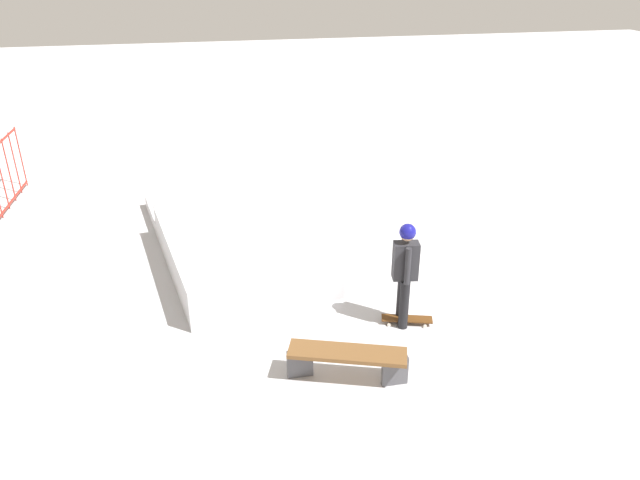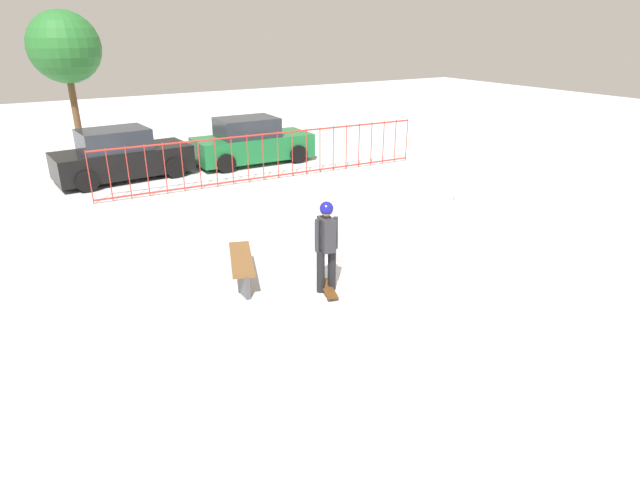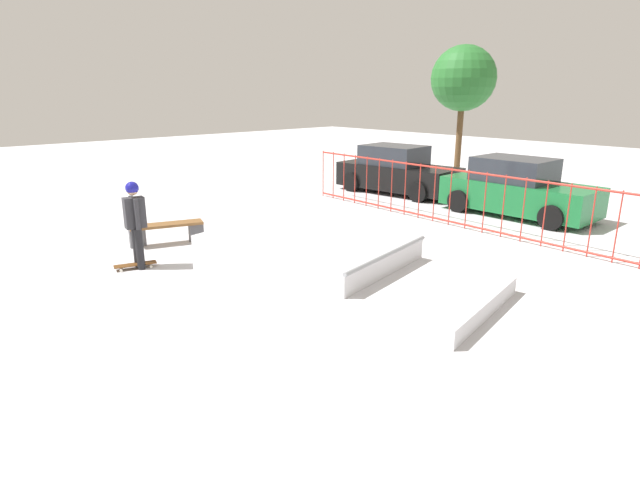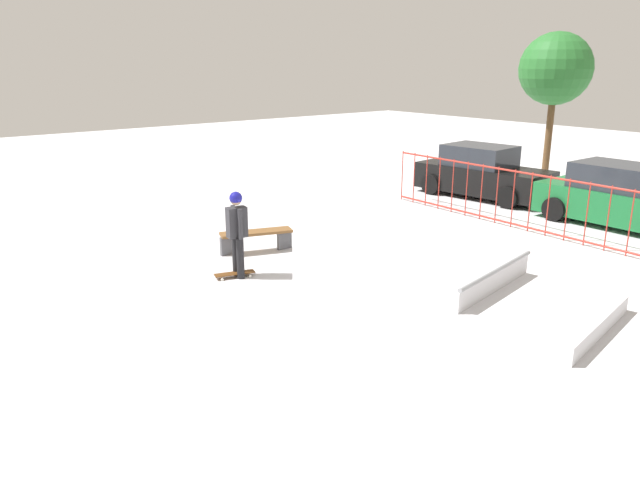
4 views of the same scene
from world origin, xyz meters
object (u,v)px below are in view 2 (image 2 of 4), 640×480
(parked_car_green, at_px, (252,143))
(skater, at_px, (326,240))
(skate_ramp, at_px, (376,212))
(skateboard, at_px, (328,289))
(distant_tree, at_px, (65,48))
(parked_car_black, at_px, (121,156))
(park_bench, at_px, (242,263))

(parked_car_green, bearing_deg, skater, -105.59)
(skate_ramp, xyz_separation_m, skateboard, (-2.88, -2.47, -0.24))
(skate_ramp, bearing_deg, skater, -150.31)
(skate_ramp, xyz_separation_m, distant_tree, (-5.07, 12.07, 3.50))
(parked_car_black, height_order, distant_tree, distant_tree)
(skate_ramp, distance_m, skateboard, 3.80)
(skate_ramp, xyz_separation_m, park_bench, (-4.03, -1.20, 0.04))
(skateboard, bearing_deg, skater, -174.66)
(skater, relative_size, distant_tree, 0.34)
(distant_tree, bearing_deg, skate_ramp, -67.20)
(parked_car_black, bearing_deg, skater, -86.09)
(skateboard, xyz_separation_m, park_bench, (-1.15, 1.27, 0.28))
(skater, xyz_separation_m, parked_car_green, (2.81, 9.73, -0.28))
(skater, distance_m, park_bench, 1.78)
(skate_ramp, xyz_separation_m, parked_car_green, (-0.05, 7.35, 0.41))
(skate_ramp, bearing_deg, skateboard, -149.50)
(skater, bearing_deg, skateboard, -2.57)
(skate_ramp, relative_size, skateboard, 7.01)
(skate_ramp, distance_m, parked_car_green, 7.36)
(park_bench, distance_m, parked_car_green, 9.43)
(parked_car_black, xyz_separation_m, distant_tree, (-0.61, 4.59, 3.09))
(skater, xyz_separation_m, skateboard, (-0.02, -0.08, -0.93))
(skate_ramp, relative_size, skater, 3.35)
(distant_tree, bearing_deg, parked_car_green, -43.24)
(skateboard, bearing_deg, skate_ramp, 147.29)
(skateboard, xyz_separation_m, parked_car_green, (2.83, 9.82, 0.65))
(skater, height_order, parked_car_black, skater)
(skate_ramp, height_order, park_bench, skate_ramp)
(park_bench, height_order, distant_tree, distant_tree)
(skater, relative_size, park_bench, 1.05)
(skater, distance_m, distant_tree, 14.89)
(park_bench, bearing_deg, skate_ramp, 16.60)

